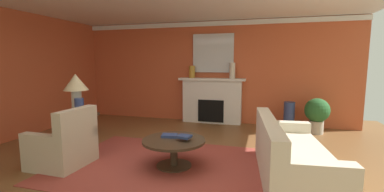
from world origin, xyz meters
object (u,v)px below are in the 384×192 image
at_px(armchair_near_window, 64,147).
at_px(vase_mantel_right, 232,71).
at_px(sofa, 290,158).
at_px(potted_plant, 317,113).
at_px(fireplace, 212,102).
at_px(mantel_mirror, 213,53).
at_px(vase_mantel_left, 192,72).
at_px(coffee_table, 174,146).
at_px(vase_on_side_table, 79,107).
at_px(vase_tall_corner, 289,116).
at_px(side_table, 78,130).
at_px(table_lamp, 76,86).

xyz_separation_m(armchair_near_window, vase_mantel_right, (2.24, 3.55, 1.13)).
distance_m(sofa, vase_mantel_right, 3.49).
xyz_separation_m(sofa, potted_plant, (0.81, 2.71, 0.19)).
xyz_separation_m(fireplace, mantel_mirror, (0.00, 0.12, 1.32)).
relative_size(fireplace, vase_mantel_left, 5.52).
height_order(coffee_table, vase_on_side_table, vase_on_side_table).
bearing_deg(sofa, mantel_mirror, 118.71).
bearing_deg(vase_on_side_table, vase_mantel_left, 67.44).
xyz_separation_m(mantel_mirror, potted_plant, (2.58, -0.52, -1.41)).
bearing_deg(potted_plant, vase_tall_corner, 170.44).
bearing_deg(vase_mantel_left, armchair_near_window, -107.80).
bearing_deg(armchair_near_window, vase_on_side_table, 101.24).
bearing_deg(vase_mantel_right, mantel_mirror, 162.82).
bearing_deg(potted_plant, vase_on_side_table, -148.78).
bearing_deg(side_table, table_lamp, -170.54).
height_order(fireplace, potted_plant, fireplace).
relative_size(table_lamp, vase_on_side_table, 2.31).
bearing_deg(mantel_mirror, side_table, -122.53).
bearing_deg(vase_on_side_table, potted_plant, 31.22).
distance_m(sofa, side_table, 3.72).
distance_m(fireplace, vase_on_side_table, 3.56).
distance_m(mantel_mirror, table_lamp, 3.69).
relative_size(vase_on_side_table, vase_mantel_right, 0.78).
bearing_deg(armchair_near_window, side_table, 111.23).
distance_m(coffee_table, vase_on_side_table, 1.91).
bearing_deg(table_lamp, mantel_mirror, 57.47).
bearing_deg(fireplace, table_lamp, -123.58).
height_order(mantel_mirror, vase_on_side_table, mantel_mirror).
xyz_separation_m(fireplace, coffee_table, (0.03, -3.16, -0.25)).
xyz_separation_m(coffee_table, side_table, (-1.98, 0.22, 0.06)).
relative_size(side_table, vase_mantel_right, 1.69).
height_order(mantel_mirror, vase_tall_corner, mantel_mirror).
bearing_deg(armchair_near_window, mantel_mirror, 65.57).
xyz_separation_m(mantel_mirror, side_table, (-1.95, -3.06, -1.50)).
bearing_deg(vase_tall_corner, armchair_near_window, -138.04).
distance_m(vase_mantel_left, potted_plant, 3.28).
bearing_deg(vase_on_side_table, vase_mantel_right, 52.00).
distance_m(vase_on_side_table, vase_tall_corner, 4.70).
bearing_deg(potted_plant, side_table, -150.77).
distance_m(sofa, potted_plant, 2.83).
distance_m(fireplace, vase_mantel_left, 0.98).
xyz_separation_m(side_table, potted_plant, (4.53, 2.53, 0.09)).
bearing_deg(side_table, vase_tall_corner, 33.85).
height_order(fireplace, mantel_mirror, mantel_mirror).
xyz_separation_m(vase_mantel_left, potted_plant, (3.13, -0.35, -0.90)).
relative_size(mantel_mirror, potted_plant, 1.35).
distance_m(vase_on_side_table, vase_mantel_left, 3.30).
distance_m(sofa, vase_on_side_table, 3.61).
height_order(coffee_table, vase_mantel_right, vase_mantel_right).
xyz_separation_m(armchair_near_window, coffee_table, (1.72, 0.44, 0.03)).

